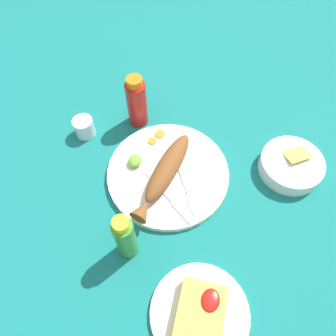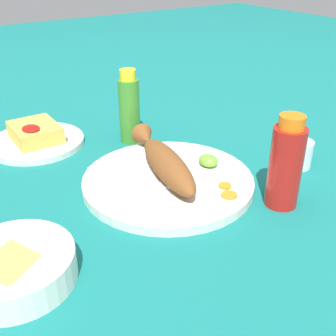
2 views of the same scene
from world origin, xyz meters
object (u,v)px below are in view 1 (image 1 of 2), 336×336
Objects in this scene: fried_fish at (165,172)px; hot_sauce_bottle_green at (125,238)px; fork_far at (172,200)px; guacamole_bowl at (291,165)px; hot_sauce_bottle_red at (137,102)px; salt_cup at (84,128)px; fork_near at (189,193)px; side_plate_fries at (200,314)px; main_plate at (168,174)px.

fried_fish is 1.64× the size of hot_sauce_bottle_green.
guacamole_bowl reaches higher than fork_far.
hot_sauce_bottle_green reaches higher than hot_sauce_bottle_red.
salt_cup is 0.34× the size of guacamole_bowl.
fork_near is 0.29m from guacamole_bowl.
hot_sauce_bottle_red is 0.78× the size of side_plate_fries.
fork_near is 0.30m from hot_sauce_bottle_red.
salt_cup is (0.13, 0.33, 0.00)m from fork_near.
guacamole_bowl reaches higher than side_plate_fries.
hot_sauce_bottle_green reaches higher than fork_near.
hot_sauce_bottle_green is 1.02× the size of guacamole_bowl.
hot_sauce_bottle_green reaches higher than side_plate_fries.
fork_far is at bearing 121.41° from guacamole_bowl.
fork_near is 0.78× the size of side_plate_fries.
salt_cup is at bearing -171.86° from fork_far.
guacamole_bowl is at bearing -57.38° from fried_fish.
guacamole_bowl is at bearing -48.61° from hot_sauce_bottle_green.
side_plate_fries is (-0.49, -0.28, -0.07)m from hot_sauce_bottle_red.
fork_near is (-0.05, -0.07, 0.01)m from main_plate.
main_plate is 1.17× the size of fried_fish.
side_plate_fries is (-0.30, -0.15, -0.04)m from fried_fish.
hot_sauce_bottle_green is at bearing 131.39° from guacamole_bowl.
fried_fish is 0.07m from fork_far.
hot_sauce_bottle_red reaches higher than fork_near.
salt_cup reaches higher than fork_near.
side_plate_fries is (-0.27, -0.08, -0.01)m from fork_near.
hot_sauce_bottle_green is (-0.17, 0.11, 0.06)m from fork_near.
fried_fish is 0.28m from salt_cup.
hot_sauce_bottle_red is (0.24, 0.16, 0.06)m from fork_far.
fork_near is at bearing 16.71° from side_plate_fries.
side_plate_fries is at bearing -117.90° from hot_sauce_bottle_green.
guacamole_bowl is (0.01, -0.58, 0.00)m from salt_cup.
main_plate is 0.09m from fork_far.
main_plate is at bearing 0.00° from fried_fish.
main_plate is 1.94× the size of hot_sauce_bottle_red.
fork_far is at bearing -26.90° from hot_sauce_bottle_green.
fork_far is 0.17m from hot_sauce_bottle_green.
fried_fish is 1.67× the size of guacamole_bowl.
main_plate reaches higher than side_plate_fries.
hot_sauce_bottle_red is at bearing 29.87° from side_plate_fries.
salt_cup is 0.58m from guacamole_bowl.
guacamole_bowl reaches higher than main_plate.
side_plate_fries is (-0.40, -0.42, -0.02)m from salt_cup.
fried_fish is 0.21m from hot_sauce_bottle_green.
hot_sauce_bottle_green is at bearing 62.10° from side_plate_fries.
hot_sauce_bottle_red is 0.39m from hot_sauce_bottle_green.
hot_sauce_bottle_red is (0.18, 0.13, 0.04)m from fried_fish.
hot_sauce_bottle_green is 0.48m from guacamole_bowl.
fork_far reaches higher than side_plate_fries.
salt_cup is at bearing 72.91° from main_plate.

